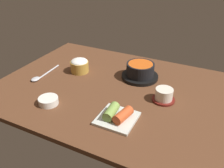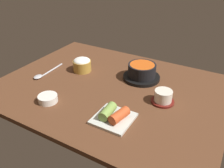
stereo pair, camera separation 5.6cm
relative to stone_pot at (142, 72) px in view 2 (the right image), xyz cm
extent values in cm
cube|color=#56331E|center=(-8.98, -13.91, -4.52)|extent=(100.00, 76.00, 2.00)
cylinder|color=black|center=(0.00, 0.00, -2.78)|extent=(17.42, 17.42, 1.49)
cylinder|color=black|center=(0.00, 0.00, 0.95)|extent=(13.05, 13.05, 5.97)
cylinder|color=#D15619|center=(0.00, 0.00, 3.64)|extent=(11.49, 11.49, 0.60)
cylinder|color=#B78C38|center=(-29.32, -7.30, -0.79)|extent=(9.01, 9.01, 5.46)
ellipsoid|color=white|center=(-29.32, -7.30, 1.93)|extent=(8.29, 8.29, 3.16)
cylinder|color=maroon|center=(15.51, -13.45, -3.12)|extent=(9.31, 9.31, 0.80)
cylinder|color=silver|center=(15.51, -13.45, -0.43)|extent=(7.13, 7.13, 4.58)
cylinder|color=#C6D18C|center=(15.51, -13.45, 1.56)|extent=(6.06, 6.06, 0.40)
cube|color=silver|center=(3.83, -33.60, -3.02)|extent=(13.63, 13.63, 1.00)
cylinder|color=#7A9E47|center=(1.45, -33.60, -0.68)|extent=(4.25, 8.42, 3.68)
cylinder|color=#C64C23|center=(6.22, -33.60, -0.68)|extent=(5.21, 8.74, 3.68)
cylinder|color=white|center=(-25.02, -36.67, -2.12)|extent=(7.90, 7.90, 2.80)
cylinder|color=brown|center=(-25.02, -36.67, -1.02)|extent=(6.47, 6.47, 0.50)
cylinder|color=#B7B7BC|center=(-42.66, -15.62, -3.12)|extent=(1.65, 17.27, 0.80)
ellipsoid|color=#B7B7BC|center=(-43.09, -24.23, -2.80)|extent=(3.60, 4.68, 1.26)
camera|label=1|loc=(32.54, -95.54, 51.22)|focal=38.04mm
camera|label=2|loc=(37.47, -92.89, 51.22)|focal=38.04mm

